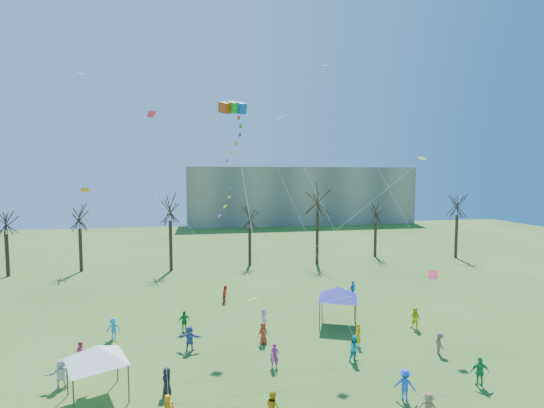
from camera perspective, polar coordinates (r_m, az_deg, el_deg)
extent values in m
cube|color=gray|center=(103.26, 4.29, 1.32)|extent=(60.00, 14.00, 15.00)
cylinder|color=black|center=(58.74, -35.03, -6.33)|extent=(0.44, 0.44, 5.45)
cylinder|color=black|center=(56.74, -26.86, -6.22)|extent=(0.44, 0.44, 5.76)
cylinder|color=black|center=(52.77, -15.00, -6.10)|extent=(0.44, 0.44, 6.77)
cylinder|color=black|center=(54.41, -3.37, -6.39)|extent=(0.44, 0.44, 5.39)
cylinder|color=black|center=(55.09, 6.82, -5.16)|extent=(0.44, 0.44, 7.52)
cylinder|color=black|center=(62.04, 15.29, -5.17)|extent=(0.44, 0.44, 5.49)
cylinder|color=black|center=(65.46, 26.00, -4.42)|extent=(0.44, 0.44, 6.71)
cube|color=#C23B0D|center=(24.94, -7.11, 14.22)|extent=(0.84, 1.08, 0.92)
cube|color=green|center=(24.97, -5.98, 14.22)|extent=(0.84, 1.08, 0.92)
cube|color=blue|center=(25.02, -4.85, 14.21)|extent=(0.84, 1.08, 0.92)
cylinder|color=white|center=(20.06, -2.77, -5.76)|extent=(0.02, 0.02, 17.44)
cylinder|color=#3F3F44|center=(24.37, -27.71, -24.70)|extent=(0.10, 0.10, 2.22)
cylinder|color=#3F3F44|center=(24.76, -20.78, -23.99)|extent=(0.10, 0.10, 2.22)
cylinder|color=#3F3F44|center=(26.81, -28.46, -21.94)|extent=(0.10, 0.10, 2.22)
cylinder|color=#3F3F44|center=(27.16, -22.26, -21.38)|extent=(0.10, 0.10, 2.22)
pyramid|color=white|center=(25.06, -24.92, -19.73)|extent=(3.86, 3.86, 0.95)
cylinder|color=#3F3F44|center=(32.78, 7.18, -16.44)|extent=(0.10, 0.10, 2.33)
cylinder|color=#3F3F44|center=(32.71, 12.44, -16.55)|extent=(0.10, 0.10, 2.33)
cylinder|color=#3F3F44|center=(35.48, 7.55, -14.80)|extent=(0.10, 0.10, 2.33)
cylinder|color=#3F3F44|center=(35.42, 12.36, -14.90)|extent=(0.10, 0.10, 2.33)
pyramid|color=#2025A3|center=(33.54, 9.92, -12.98)|extent=(4.11, 4.11, 1.00)
imported|color=gold|center=(22.08, 0.11, -28.21)|extent=(0.96, 1.04, 1.73)
imported|color=blue|center=(24.96, 19.38, -24.26)|extent=(1.34, 1.19, 1.81)
imported|color=#209250|center=(28.00, 28.84, -21.25)|extent=(1.14, 0.72, 1.81)
imported|color=white|center=(28.01, -29.20, -21.36)|extent=(1.62, 1.27, 1.72)
imported|color=black|center=(25.04, -15.55, -24.31)|extent=(0.69, 0.89, 1.62)
imported|color=#AC2B87|center=(26.98, 0.39, -21.89)|extent=(0.71, 0.58, 1.66)
imported|color=#0DA9C2|center=(28.27, 12.43, -20.52)|extent=(1.05, 0.92, 1.84)
imported|color=#825E47|center=(31.16, 23.92, -18.64)|extent=(0.71, 1.09, 1.58)
imported|color=#E34B7F|center=(29.67, -26.84, -19.65)|extent=(1.04, 1.13, 1.85)
imported|color=#4C5EA5|center=(29.88, -12.28, -19.13)|extent=(1.78, 1.00, 1.83)
imported|color=#AD3315|center=(30.32, -1.36, -18.87)|extent=(0.94, 0.78, 1.64)
imported|color=#EBA80C|center=(30.61, 12.81, -18.68)|extent=(0.46, 0.66, 1.70)
imported|color=#CDE217|center=(34.84, 20.78, -15.84)|extent=(1.09, 1.13, 1.83)
imported|color=#1B9ADB|center=(33.42, -22.78, -16.89)|extent=(1.16, 0.73, 1.72)
imported|color=green|center=(33.04, -13.09, -16.85)|extent=(1.12, 0.79, 1.77)
imported|color=white|center=(33.01, -1.22, -16.80)|extent=(0.54, 1.62, 1.74)
imported|color=red|center=(39.59, -6.99, -13.24)|extent=(0.93, 1.02, 1.69)
imported|color=#1A91D7|center=(41.66, 12.09, -12.39)|extent=(1.08, 0.90, 1.73)
cube|color=orange|center=(26.21, -26.33, 1.90)|extent=(0.66, 0.74, 0.27)
cylinder|color=white|center=(23.69, -30.12, -11.37)|extent=(0.01, 0.01, 12.66)
cube|color=#EA2757|center=(34.11, -17.72, 12.77)|extent=(0.84, 0.87, 0.45)
cylinder|color=white|center=(26.46, -16.83, -2.71)|extent=(0.01, 0.01, 21.99)
cube|color=#EFFF1A|center=(21.75, -3.05, -14.18)|extent=(0.93, 0.90, 0.38)
cylinder|color=white|center=(21.65, -1.54, -20.73)|extent=(0.01, 0.01, 4.73)
cube|color=#1AA7C4|center=(28.29, 1.39, 12.82)|extent=(0.65, 0.62, 0.35)
cylinder|color=white|center=(24.91, 9.52, -4.12)|extent=(0.01, 0.01, 18.25)
cube|color=blue|center=(37.76, 8.03, 19.97)|extent=(0.87, 0.86, 0.28)
cylinder|color=white|center=(30.33, 16.84, 2.97)|extent=(0.01, 0.01, 26.56)
cube|color=red|center=(25.79, 23.09, -9.75)|extent=(0.78, 0.80, 0.41)
cylinder|color=white|center=(24.15, -3.42, -17.00)|extent=(0.01, 0.01, 23.24)
cube|color=#88D632|center=(35.56, 21.61, 6.40)|extent=(0.56, 0.69, 0.33)
cylinder|color=white|center=(27.77, 7.17, -6.05)|extent=(0.01, 0.01, 25.78)
cube|color=purple|center=(39.59, -26.78, 17.11)|extent=(0.96, 0.93, 0.34)
cylinder|color=white|center=(30.60, -16.02, 1.92)|extent=(0.01, 0.01, 28.43)
cube|color=#D73D0B|center=(38.09, -4.38, 16.61)|extent=(0.96, 0.95, 0.32)
cylinder|color=white|center=(31.15, 2.68, 1.25)|extent=(0.01, 0.01, 24.19)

